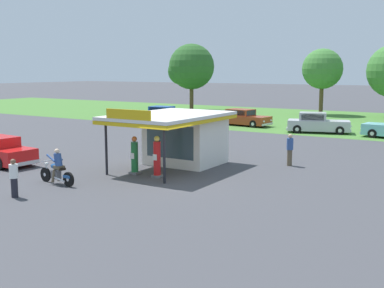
{
  "coord_description": "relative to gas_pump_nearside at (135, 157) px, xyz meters",
  "views": [
    {
      "loc": [
        11.74,
        -17.21,
        4.93
      ],
      "look_at": [
        -0.39,
        2.26,
        1.4
      ],
      "focal_mm": 44.78,
      "sensor_mm": 36.0,
      "label": 1
    }
  ],
  "objects": [
    {
      "name": "ground_plane",
      "position": [
        2.54,
        -0.5,
        -0.83
      ],
      "size": [
        300.0,
        300.0,
        0.0
      ],
      "primitive_type": "plane",
      "color": "#424247"
    },
    {
      "name": "grass_verge_strip",
      "position": [
        2.54,
        29.5,
        -0.83
      ],
      "size": [
        120.0,
        24.0,
        0.01
      ],
      "primitive_type": "cube",
      "color": "#477A33",
      "rests_on": "ground"
    },
    {
      "name": "service_station_kiosk",
      "position": [
        0.67,
        3.12,
        0.8
      ],
      "size": [
        4.26,
        6.56,
        3.22
      ],
      "color": "silver",
      "rests_on": "ground"
    },
    {
      "name": "gas_pump_nearside",
      "position": [
        0.0,
        0.0,
        0.0
      ],
      "size": [
        0.44,
        0.44,
        1.83
      ],
      "color": "slate",
      "rests_on": "ground"
    },
    {
      "name": "gas_pump_offside",
      "position": [
        1.33,
        0.0,
        0.06
      ],
      "size": [
        0.44,
        0.44,
        1.94
      ],
      "color": "slate",
      "rests_on": "ground"
    },
    {
      "name": "motorcycle_with_rider",
      "position": [
        -1.54,
        -3.46,
        -0.18
      ],
      "size": [
        2.26,
        0.7,
        1.58
      ],
      "color": "black",
      "rests_on": "ground"
    },
    {
      "name": "parked_car_back_row_centre",
      "position": [
        -12.66,
        19.76,
        -0.13
      ],
      "size": [
        5.12,
        2.3,
        1.53
      ],
      "color": "#19479E",
      "rests_on": "ground"
    },
    {
      "name": "parked_car_back_row_centre_left",
      "position": [
        2.69,
        19.87,
        -0.1
      ],
      "size": [
        5.24,
        3.12,
        1.62
      ],
      "color": "#B7B7BC",
      "rests_on": "ground"
    },
    {
      "name": "parked_car_back_row_far_left",
      "position": [
        -4.74,
        21.3,
        -0.15
      ],
      "size": [
        5.63,
        2.53,
        1.48
      ],
      "color": "#993819",
      "rests_on": "ground"
    },
    {
      "name": "bystander_admiring_sedan",
      "position": [
        5.61,
        5.86,
        0.06
      ],
      "size": [
        0.34,
        0.34,
        1.68
      ],
      "color": "brown",
      "rests_on": "ground"
    },
    {
      "name": "bystander_leaning_by_kiosk",
      "position": [
        -1.29,
        -5.89,
        -0.03
      ],
      "size": [
        0.34,
        0.34,
        1.53
      ],
      "color": "black",
      "rests_on": "ground"
    },
    {
      "name": "bystander_standing_back_lot",
      "position": [
        -2.67,
        7.84,
        0.07
      ],
      "size": [
        0.37,
        0.37,
        1.68
      ],
      "color": "brown",
      "rests_on": "ground"
    },
    {
      "name": "tree_oak_distant_spare",
      "position": [
        -17.83,
        33.31,
        4.46
      ],
      "size": [
        5.66,
        5.66,
        8.24
      ],
      "color": "brown",
      "rests_on": "ground"
    },
    {
      "name": "tree_oak_left",
      "position": [
        -1.77,
        35.58,
        4.15
      ],
      "size": [
        4.48,
        4.48,
        7.35
      ],
      "color": "brown",
      "rests_on": "ground"
    }
  ]
}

